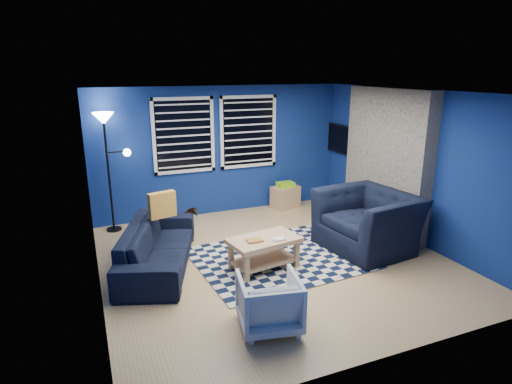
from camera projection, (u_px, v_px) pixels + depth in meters
floor at (274, 260)px, 6.51m from camera, size 5.00×5.00×0.00m
ceiling at (277, 92)px, 5.82m from camera, size 5.00×5.00×0.00m
wall_back at (222, 151)px, 8.39m from camera, size 5.00×0.00×5.00m
wall_left at (91, 200)px, 5.25m from camera, size 0.00×5.00×5.00m
wall_right at (412, 166)px, 7.08m from camera, size 0.00×5.00×5.00m
fireplace at (385, 164)px, 7.49m from camera, size 0.65×2.00×2.50m
window_left at (184, 136)px, 7.98m from camera, size 1.17×0.06×1.42m
window_right at (248, 132)px, 8.45m from camera, size 1.17×0.06×1.42m
tv at (342, 140)px, 8.80m from camera, size 0.07×1.00×0.58m
rug at (279, 258)px, 6.57m from camera, size 2.63×2.17×0.02m
sofa at (158, 246)px, 6.23m from camera, size 2.36×1.53×0.64m
armchair_big at (368, 221)px, 6.83m from camera, size 1.57×1.41×0.93m
armchair_bent at (269, 302)px, 4.75m from camera, size 0.78×0.80×0.62m
rocking_horse at (181, 221)px, 7.33m from camera, size 0.26×0.54×0.46m
coffee_table at (264, 247)px, 6.14m from camera, size 1.08×0.73×0.50m
cabinet at (285, 196)px, 8.92m from camera, size 0.62×0.49×0.54m
floor_lamp at (106, 135)px, 7.25m from camera, size 0.57×0.35×2.10m
throw_pillow at (162, 205)px, 6.43m from camera, size 0.43×0.22×0.39m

